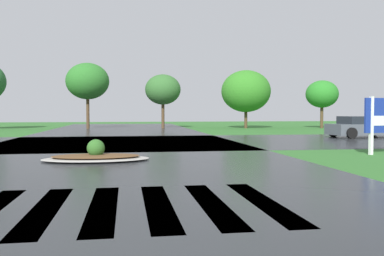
# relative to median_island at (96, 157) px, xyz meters

# --- Properties ---
(asphalt_roadway) EXTENTS (11.93, 80.00, 0.01)m
(asphalt_roadway) POSITION_rel_median_island_xyz_m (0.57, -0.26, -0.13)
(asphalt_roadway) COLOR #232628
(asphalt_roadway) RESTS_ON ground
(asphalt_cross_road) EXTENTS (90.00, 10.74, 0.01)m
(asphalt_cross_road) POSITION_rel_median_island_xyz_m (0.57, 7.84, -0.13)
(asphalt_cross_road) COLOR #232628
(asphalt_cross_road) RESTS_ON ground
(crosswalk_stripes) EXTENTS (5.85, 3.52, 0.01)m
(crosswalk_stripes) POSITION_rel_median_island_xyz_m (0.57, -6.64, -0.13)
(crosswalk_stripes) COLOR white
(crosswalk_stripes) RESTS_ON ground
(median_island) EXTENTS (3.36, 1.80, 0.68)m
(median_island) POSITION_rel_median_island_xyz_m (0.00, 0.00, 0.00)
(median_island) COLOR #9E9B93
(median_island) RESTS_ON ground
(car_blue_compact) EXTENTS (4.20, 2.35, 1.27)m
(car_blue_compact) POSITION_rel_median_island_xyz_m (14.93, 9.75, 0.47)
(car_blue_compact) COLOR #4C545B
(car_blue_compact) RESTS_ON ground
(background_treeline) EXTENTS (41.15, 6.15, 6.00)m
(background_treeline) POSITION_rel_median_island_xyz_m (-1.65, 24.87, 3.72)
(background_treeline) COLOR #4C3823
(background_treeline) RESTS_ON ground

